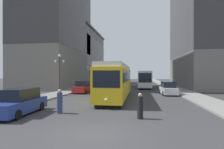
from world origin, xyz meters
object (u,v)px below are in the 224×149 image
Objects in this scene: parked_car_left_mid at (83,87)px; parked_car_left_far at (101,83)px; pedestrian_crossing_far at (60,102)px; lamp_post_left_far at (90,71)px; streetcar at (117,80)px; parked_car_right_far at (168,89)px; parked_car_left_near at (20,102)px; lamp_post_left_near at (59,68)px; pedestrian_crossing_near at (140,107)px; transit_bus at (144,78)px.

parked_car_left_mid is 0.96× the size of parked_car_left_far.
pedestrian_crossing_far is 0.35× the size of lamp_post_left_far.
streetcar is 3.04× the size of parked_car_left_far.
lamp_post_left_far reaches higher than parked_car_left_mid.
parked_car_left_near is at bearing 45.83° from parked_car_right_far.
pedestrian_crossing_near is at bearing -45.90° from lamp_post_left_near.
lamp_post_left_far is (-7.67, 16.58, 1.33)m from streetcar.
parked_car_left_near is 26.04m from lamp_post_left_far.
pedestrian_crossing_far is 25.69m from lamp_post_left_far.
parked_car_left_near is 1.10× the size of parked_car_right_far.
lamp_post_left_near is at bearing -96.84° from parked_car_left_far.
parked_car_left_near is (-5.77, -9.26, -1.26)m from streetcar.
transit_bus reaches higher than parked_car_left_far.
lamp_post_left_near is (-11.42, -16.25, 1.70)m from transit_bus.
parked_car_left_mid is (0.00, 14.58, -0.00)m from parked_car_left_near.
streetcar is 10.99m from parked_car_left_near.
pedestrian_crossing_near is (8.43, -14.65, -0.08)m from parked_car_left_mid.
parked_car_left_mid is at bearing 137.22° from streetcar.
parked_car_right_far is at bearing 45.38° from parked_car_left_near.
parked_car_right_far is 14.89m from lamp_post_left_near.
parked_car_left_far is 17.85m from lamp_post_left_near.
lamp_post_left_near reaches higher than parked_car_left_far.
transit_bus is 7.46× the size of pedestrian_crossing_near.
streetcar reaches higher than parked_car_left_far.
lamp_post_left_far is (-4.57, 25.15, 2.62)m from pedestrian_crossing_far.
pedestrian_crossing_far is at bearing -109.98° from streetcar.
streetcar is 3.07× the size of parked_car_right_far.
parked_car_right_far is 0.91× the size of lamp_post_left_far.
lamp_post_left_far is at bearing 90.00° from lamp_post_left_near.
parked_car_left_near is 1.09× the size of parked_car_left_far.
pedestrian_crossing_far is at bearing -85.09° from parked_car_left_far.
parked_car_right_far reaches higher than pedestrian_crossing_near.
pedestrian_crossing_far is at bearing -79.70° from lamp_post_left_far.
parked_car_left_near is at bearing -90.66° from parked_car_left_far.
parked_car_left_near reaches higher than pedestrian_crossing_near.
streetcar is 3.17× the size of parked_car_left_mid.
parked_car_left_mid reaches higher than pedestrian_crossing_far.
pedestrian_crossing_far is 0.33× the size of lamp_post_left_near.
streetcar is 9.20m from pedestrian_crossing_far.
streetcar reaches higher than parked_car_left_mid.
pedestrian_crossing_near is at bearing 71.76° from parked_car_right_far.
transit_bus is at bearing -99.79° from pedestrian_crossing_far.
lamp_post_left_far reaches higher than pedestrian_crossing_near.
lamp_post_left_near is 15.26m from lamp_post_left_far.
transit_bus is 2.79× the size of parked_car_left_mid.
streetcar is at bearing -9.79° from lamp_post_left_near.
lamp_post_left_near reaches higher than parked_car_left_near.
parked_car_left_near and parked_car_right_far have the same top height.
parked_car_left_mid is 0.83× the size of lamp_post_left_near.
pedestrian_crossing_far is at bearing -76.57° from parked_car_left_mid.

